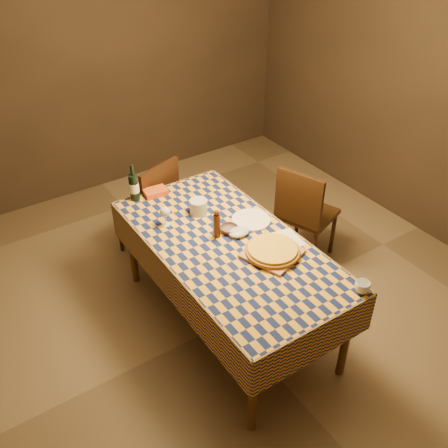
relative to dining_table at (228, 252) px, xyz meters
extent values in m
plane|color=brown|center=(0.00, 0.00, -0.69)|extent=(5.00, 5.00, 0.00)
cube|color=#34271D|center=(0.00, 2.50, 0.66)|extent=(4.50, 0.10, 2.70)
cylinder|color=brown|center=(-0.38, -0.83, -0.32)|extent=(0.06, 0.06, 0.75)
cylinder|color=brown|center=(0.38, -0.83, -0.32)|extent=(0.06, 0.06, 0.75)
cylinder|color=brown|center=(-0.38, 0.83, -0.32)|extent=(0.06, 0.06, 0.75)
cylinder|color=brown|center=(0.38, 0.83, -0.32)|extent=(0.06, 0.06, 0.75)
cube|color=brown|center=(0.00, 0.00, 0.05)|extent=(0.90, 1.80, 0.03)
cube|color=brown|center=(0.00, 0.00, 0.07)|extent=(0.92, 1.82, 0.02)
cube|color=brown|center=(0.00, -0.92, -0.07)|extent=(0.94, 0.01, 0.30)
cube|color=brown|center=(0.00, 0.92, -0.07)|extent=(0.94, 0.01, 0.30)
cube|color=brown|center=(-0.47, 0.00, -0.07)|extent=(0.01, 1.84, 0.30)
cube|color=brown|center=(0.47, 0.00, -0.07)|extent=(0.01, 1.84, 0.30)
cube|color=#B17B53|center=(0.17, -0.27, 0.09)|extent=(0.42, 0.42, 0.02)
cylinder|color=#8E5717|center=(0.17, -0.27, 0.11)|extent=(0.45, 0.45, 0.02)
cylinder|color=gold|center=(0.17, -0.27, 0.13)|extent=(0.41, 0.41, 0.02)
cylinder|color=#461F10|center=(-0.02, 0.11, 0.16)|extent=(0.07, 0.07, 0.18)
sphere|color=#461F10|center=(-0.02, 0.11, 0.27)|extent=(0.04, 0.04, 0.04)
imported|color=#5B454D|center=(0.08, 0.11, 0.10)|extent=(0.16, 0.16, 0.04)
cylinder|color=white|center=(-0.25, 0.43, 0.08)|extent=(0.08, 0.08, 0.00)
cylinder|color=white|center=(-0.25, 0.43, 0.12)|extent=(0.01, 0.01, 0.07)
sphere|color=white|center=(-0.25, 0.43, 0.19)|extent=(0.08, 0.08, 0.08)
ellipsoid|color=#410715|center=(-0.25, 0.43, 0.18)|extent=(0.05, 0.05, 0.03)
cylinder|color=black|center=(-0.29, 0.86, 0.18)|extent=(0.09, 0.09, 0.21)
cylinder|color=black|center=(-0.29, 0.86, 0.33)|extent=(0.04, 0.04, 0.09)
cylinder|color=#EEECCB|center=(-0.29, 0.86, 0.18)|extent=(0.10, 0.10, 0.08)
cylinder|color=silver|center=(0.02, 0.43, 0.13)|extent=(0.16, 0.16, 0.11)
cube|color=#CD4B1B|center=(-0.13, 0.84, 0.10)|extent=(0.19, 0.14, 0.04)
cylinder|color=white|center=(0.29, 0.13, 0.08)|extent=(0.31, 0.31, 0.02)
imported|color=white|center=(0.40, -0.85, 0.11)|extent=(0.11, 0.11, 0.07)
cube|color=white|center=(0.31, -0.18, 0.08)|extent=(0.32, 0.26, 0.00)
ellipsoid|color=#ADC1DD|center=(0.12, 0.04, 0.10)|extent=(0.18, 0.14, 0.05)
cube|color=black|center=(-0.08, 1.16, -0.24)|extent=(0.53, 0.53, 0.04)
cube|color=black|center=(-0.02, 0.97, 0.01)|extent=(0.41, 0.16, 0.46)
cylinder|color=black|center=(0.03, 1.39, -0.48)|extent=(0.04, 0.04, 0.43)
cylinder|color=black|center=(-0.31, 1.28, -0.48)|extent=(0.04, 0.04, 0.43)
cylinder|color=black|center=(0.15, 1.05, -0.48)|extent=(0.04, 0.04, 0.43)
cylinder|color=black|center=(-0.19, 0.93, -0.48)|extent=(0.04, 0.04, 0.43)
cube|color=black|center=(1.03, 0.30, -0.24)|extent=(0.54, 0.54, 0.04)
cube|color=black|center=(0.85, 0.24, 0.01)|extent=(0.17, 0.41, 0.46)
cylinder|color=black|center=(1.26, 0.19, -0.48)|extent=(0.04, 0.04, 0.43)
cylinder|color=black|center=(1.14, 0.53, -0.48)|extent=(0.04, 0.04, 0.43)
cylinder|color=black|center=(0.92, 0.07, -0.48)|extent=(0.04, 0.04, 0.43)
cylinder|color=black|center=(0.80, 0.41, -0.48)|extent=(0.04, 0.04, 0.43)
camera|label=1|loc=(-1.53, -2.24, 2.17)|focal=40.00mm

